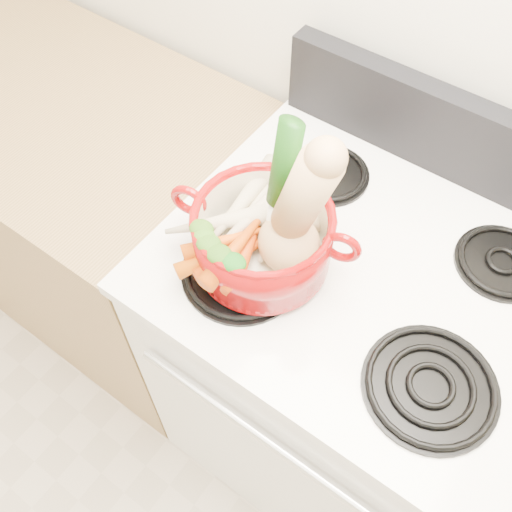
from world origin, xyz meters
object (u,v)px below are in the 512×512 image
Objects in this scene: dutch_oven at (263,238)px; leek at (279,193)px; stove_body at (342,371)px; squash at (292,209)px.

dutch_oven is 0.11m from leek.
stove_body is 0.70m from squash.
leek is (-0.16, -0.10, 0.68)m from stove_body.
leek is (-0.03, 0.01, 0.00)m from squash.
leek is at bearing 174.58° from squash.
squash is (-0.12, -0.11, 0.68)m from stove_body.
dutch_oven is (-0.17, -0.12, 0.57)m from stove_body.
squash reaches higher than leek.
leek is (0.02, 0.02, 0.11)m from dutch_oven.
squash is 0.04m from leek.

